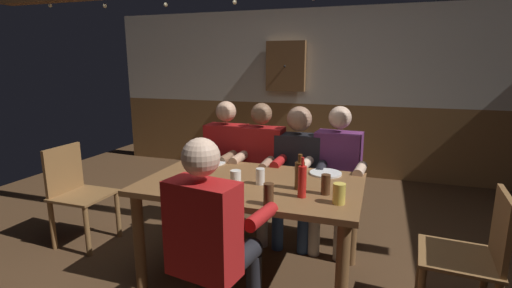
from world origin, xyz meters
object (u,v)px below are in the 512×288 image
object	(u,v)px
pint_glass_1	(326,184)
pint_glass_5	(205,190)
chair_empty_near_right	(474,256)
plate_1	(210,162)
person_0	(224,161)
bottle_1	(302,181)
bottle_0	(300,175)
chair_empty_near_left	(76,192)
wall_dart_cabinet	(286,66)
dining_table	(252,195)
pint_glass_0	(236,178)
plate_0	(326,173)
person_1	(259,164)
table_candle	(219,192)
person_4	(212,233)
person_2	(297,167)
pint_glass_2	(260,176)
person_3	(336,171)
pint_glass_3	(339,194)
pint_glass_4	(269,194)

from	to	relation	value
pint_glass_1	pint_glass_5	bearing A→B (deg)	-156.75
chair_empty_near_right	plate_1	world-z (taller)	chair_empty_near_right
person_0	bottle_1	xyz separation A→B (m)	(0.95, -0.92, 0.18)
plate_1	bottle_0	world-z (taller)	bottle_0
chair_empty_near_left	plate_1	distance (m)	1.24
person_0	wall_dart_cabinet	distance (m)	2.26
dining_table	person_0	distance (m)	0.89
bottle_1	pint_glass_0	world-z (taller)	bottle_1
dining_table	pint_glass_0	bearing A→B (deg)	-120.36
plate_0	pint_glass_1	size ratio (longest dim) A/B	1.83
plate_0	pint_glass_1	bearing A→B (deg)	-81.95
person_1	table_candle	xyz separation A→B (m)	(0.09, -1.11, 0.11)
pint_glass_0	plate_1	bearing A→B (deg)	131.53
person_4	bottle_1	world-z (taller)	person_4
plate_0	pint_glass_0	distance (m)	0.74
dining_table	table_candle	size ratio (longest dim) A/B	19.69
person_4	table_candle	size ratio (longest dim) A/B	15.31
chair_empty_near_right	plate_0	xyz separation A→B (m)	(-0.96, 0.47, 0.28)
person_2	pint_glass_2	world-z (taller)	person_2
plate_1	pint_glass_5	xyz separation A→B (m)	(0.34, -0.78, 0.04)
pint_glass_1	pint_glass_5	xyz separation A→B (m)	(-0.72, -0.31, -0.02)
person_3	pint_glass_1	bearing A→B (deg)	96.49
table_candle	plate_0	size ratio (longest dim) A/B	0.32
pint_glass_1	pint_glass_3	xyz separation A→B (m)	(0.10, -0.14, -0.00)
pint_glass_0	pint_glass_1	distance (m)	0.62
plate_0	table_candle	bearing A→B (deg)	-127.97
pint_glass_5	table_candle	bearing A→B (deg)	19.34
person_0	table_candle	xyz separation A→B (m)	(0.44, -1.10, 0.11)
pint_glass_1	plate_0	bearing A→B (deg)	98.05
chair_empty_near_left	pint_glass_4	xyz separation A→B (m)	(1.91, -0.42, 0.34)
pint_glass_1	dining_table	bearing A→B (deg)	169.37
pint_glass_2	bottle_0	bearing A→B (deg)	-2.84
pint_glass_5	pint_glass_3	bearing A→B (deg)	11.58
dining_table	chair_empty_near_left	world-z (taller)	chair_empty_near_left
bottle_1	table_candle	bearing A→B (deg)	-160.33
table_candle	dining_table	bearing A→B (deg)	77.22
person_0	person_4	world-z (taller)	person_0
pint_glass_3	bottle_0	bearing A→B (deg)	146.72
person_1	chair_empty_near_right	distance (m)	1.84
person_4	pint_glass_0	distance (m)	0.60
dining_table	chair_empty_near_right	size ratio (longest dim) A/B	1.79
person_0	pint_glass_0	size ratio (longest dim) A/B	11.30
plate_1	bottle_1	bearing A→B (deg)	-31.69
dining_table	bottle_0	distance (m)	0.43
chair_empty_near_left	bottle_0	distance (m)	2.07
dining_table	plate_0	bearing A→B (deg)	35.81
person_3	person_2	bearing A→B (deg)	4.34
person_3	plate_1	distance (m)	1.10
person_0	pint_glass_2	xyz separation A→B (m)	(0.61, -0.76, 0.13)
person_3	pint_glass_0	xyz separation A→B (m)	(-0.60, -0.84, 0.13)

